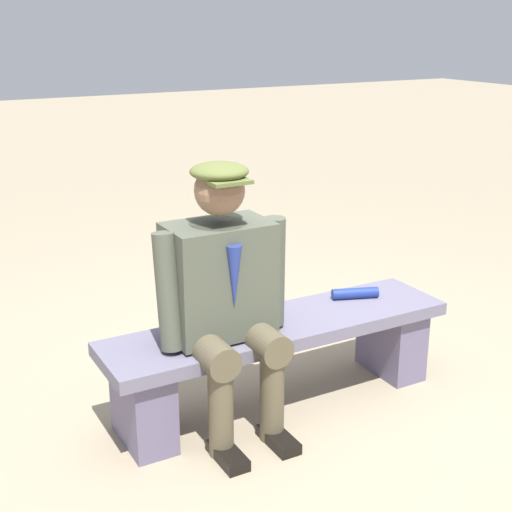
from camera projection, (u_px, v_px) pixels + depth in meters
name	position (u px, v px, depth m)	size (l,w,h in m)	color
ground_plane	(278.00, 402.00, 3.57)	(30.00, 30.00, 0.00)	gray
bench	(279.00, 349.00, 3.48)	(1.73, 0.43, 0.44)	slate
seated_man	(224.00, 288.00, 3.17)	(0.63, 0.58, 1.24)	#4D5343
rolled_magazine	(355.00, 293.00, 3.71)	(0.06, 0.06, 0.24)	navy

